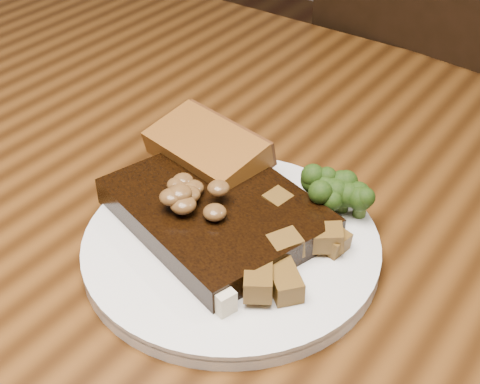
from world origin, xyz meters
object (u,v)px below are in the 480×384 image
(garlic_bread, at_px, (207,166))
(potato_wedges, at_px, (289,256))
(plate, at_px, (231,247))
(steak, at_px, (216,211))
(chair_far, at_px, (460,162))
(dining_table, at_px, (230,298))

(garlic_bread, relative_size, potato_wedges, 1.05)
(plate, distance_m, steak, 0.04)
(steak, bearing_deg, chair_far, 101.57)
(steak, bearing_deg, plate, -10.62)
(garlic_bread, distance_m, potato_wedges, 0.15)
(dining_table, distance_m, garlic_bread, 0.14)
(chair_far, relative_size, garlic_bread, 8.10)
(chair_far, bearing_deg, steak, 91.77)
(chair_far, bearing_deg, plate, 94.40)
(dining_table, distance_m, chair_far, 0.60)
(chair_far, height_order, potato_wedges, chair_far)
(dining_table, bearing_deg, potato_wedges, -16.48)
(dining_table, bearing_deg, steak, -110.97)
(potato_wedges, bearing_deg, garlic_bread, 154.83)
(dining_table, height_order, steak, steak)
(chair_far, xyz_separation_m, potato_wedges, (0.03, -0.61, 0.26))
(chair_far, height_order, garlic_bread, chair_far)
(chair_far, height_order, steak, chair_far)
(steak, relative_size, potato_wedges, 1.66)
(plate, relative_size, steak, 1.41)
(plate, height_order, potato_wedges, potato_wedges)
(chair_far, distance_m, garlic_bread, 0.61)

